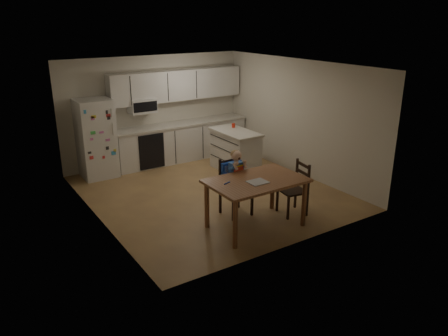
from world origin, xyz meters
TOP-DOWN VIEW (x-y plane):
  - room at (0.00, 0.48)m, footprint 4.52×5.01m
  - refrigerator at (-1.55, 2.15)m, footprint 0.72×0.70m
  - kitchen_run at (0.50, 2.24)m, footprint 3.37×0.62m
  - kitchen_island at (1.15, 0.79)m, footprint 0.66×1.26m
  - red_cup at (1.29, 1.08)m, footprint 0.08×0.08m
  - dining_table at (-0.14, -1.69)m, footprint 1.57×1.01m
  - napkin at (-0.20, -1.80)m, footprint 0.30×0.26m
  - toddler_spoon at (-0.65, -1.58)m, footprint 0.12×0.06m
  - chair_booster at (-0.14, -1.07)m, footprint 0.46×0.46m
  - chair_side at (0.80, -1.65)m, footprint 0.49×0.49m

SIDE VIEW (x-z plane):
  - kitchen_island at x=1.15m, z-range 0.00..0.94m
  - chair_side at x=0.80m, z-range 0.06..1.01m
  - chair_booster at x=-0.14m, z-range 0.12..1.31m
  - dining_table at x=-0.14m, z-range 0.31..1.15m
  - napkin at x=-0.20m, z-range 0.84..0.85m
  - toddler_spoon at x=-0.65m, z-range 0.84..0.85m
  - refrigerator at x=-1.55m, z-range 0.00..1.70m
  - kitchen_run at x=0.50m, z-range -0.20..1.95m
  - red_cup at x=1.29m, z-range 0.93..1.03m
  - room at x=0.00m, z-range -0.01..2.51m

